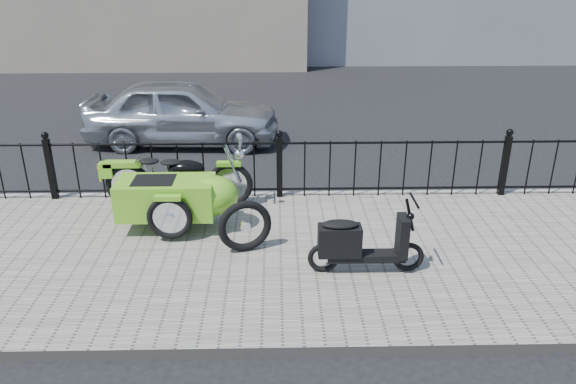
{
  "coord_description": "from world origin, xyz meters",
  "views": [
    {
      "loc": [
        -0.05,
        -6.8,
        3.63
      ],
      "look_at": [
        0.1,
        -0.1,
        0.78
      ],
      "focal_mm": 35.0,
      "sensor_mm": 36.0,
      "label": 1
    }
  ],
  "objects_px": {
    "scooter": "(359,244)",
    "spare_tire": "(245,226)",
    "sedan_car": "(182,112)",
    "motorcycle_sidecar": "(181,193)"
  },
  "relations": [
    {
      "from": "scooter",
      "to": "spare_tire",
      "type": "xyz_separation_m",
      "value": [
        -1.36,
        0.54,
        -0.02
      ]
    },
    {
      "from": "scooter",
      "to": "sedan_car",
      "type": "xyz_separation_m",
      "value": [
        -2.87,
        5.4,
        0.18
      ]
    },
    {
      "from": "motorcycle_sidecar",
      "to": "sedan_car",
      "type": "xyz_separation_m",
      "value": [
        -0.59,
        4.07,
        0.07
      ]
    },
    {
      "from": "scooter",
      "to": "sedan_car",
      "type": "distance_m",
      "value": 6.12
    },
    {
      "from": "motorcycle_sidecar",
      "to": "sedan_car",
      "type": "height_order",
      "value": "sedan_car"
    },
    {
      "from": "spare_tire",
      "to": "sedan_car",
      "type": "height_order",
      "value": "sedan_car"
    },
    {
      "from": "scooter",
      "to": "spare_tire",
      "type": "distance_m",
      "value": 1.46
    },
    {
      "from": "motorcycle_sidecar",
      "to": "scooter",
      "type": "height_order",
      "value": "motorcycle_sidecar"
    },
    {
      "from": "motorcycle_sidecar",
      "to": "spare_tire",
      "type": "distance_m",
      "value": 1.22
    },
    {
      "from": "spare_tire",
      "to": "scooter",
      "type": "bearing_deg",
      "value": -21.5
    }
  ]
}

